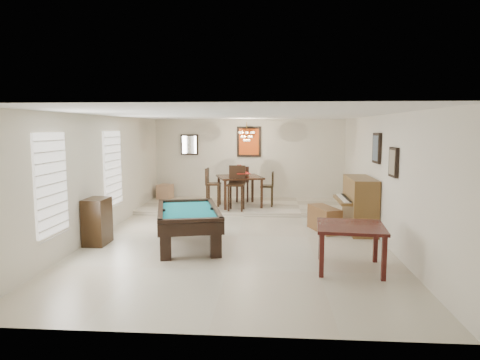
# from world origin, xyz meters

# --- Properties ---
(ground_plane) EXTENTS (6.00, 9.00, 0.02)m
(ground_plane) POSITION_xyz_m (0.00, 0.00, -0.01)
(ground_plane) COLOR beige
(wall_back) EXTENTS (6.00, 0.04, 2.60)m
(wall_back) POSITION_xyz_m (0.00, 4.50, 1.30)
(wall_back) COLOR silver
(wall_back) RESTS_ON ground_plane
(wall_front) EXTENTS (6.00, 0.04, 2.60)m
(wall_front) POSITION_xyz_m (0.00, -4.50, 1.30)
(wall_front) COLOR silver
(wall_front) RESTS_ON ground_plane
(wall_left) EXTENTS (0.04, 9.00, 2.60)m
(wall_left) POSITION_xyz_m (-3.00, 0.00, 1.30)
(wall_left) COLOR silver
(wall_left) RESTS_ON ground_plane
(wall_right) EXTENTS (0.04, 9.00, 2.60)m
(wall_right) POSITION_xyz_m (3.00, 0.00, 1.30)
(wall_right) COLOR silver
(wall_right) RESTS_ON ground_plane
(ceiling) EXTENTS (6.00, 9.00, 0.04)m
(ceiling) POSITION_xyz_m (0.00, 0.00, 2.60)
(ceiling) COLOR white
(ceiling) RESTS_ON wall_back
(dining_step) EXTENTS (6.00, 2.50, 0.12)m
(dining_step) POSITION_xyz_m (0.00, 3.25, 0.06)
(dining_step) COLOR beige
(dining_step) RESTS_ON ground_plane
(window_left_front) EXTENTS (0.06, 1.00, 1.70)m
(window_left_front) POSITION_xyz_m (-2.97, -2.20, 1.40)
(window_left_front) COLOR white
(window_left_front) RESTS_ON wall_left
(window_left_rear) EXTENTS (0.06, 1.00, 1.70)m
(window_left_rear) POSITION_xyz_m (-2.97, 0.60, 1.40)
(window_left_rear) COLOR white
(window_left_rear) RESTS_ON wall_left
(pool_table) EXTENTS (1.65, 2.36, 0.71)m
(pool_table) POSITION_xyz_m (-0.92, -0.85, 0.36)
(pool_table) COLOR black
(pool_table) RESTS_ON ground_plane
(square_table) EXTENTS (1.18, 1.18, 0.74)m
(square_table) POSITION_xyz_m (2.02, -2.07, 0.37)
(square_table) COLOR #330F0C
(square_table) RESTS_ON ground_plane
(upright_piano) EXTENTS (0.82, 1.47, 1.23)m
(upright_piano) POSITION_xyz_m (2.57, 0.63, 0.61)
(upright_piano) COLOR brown
(upright_piano) RESTS_ON ground_plane
(piano_bench) EXTENTS (0.70, 1.07, 0.55)m
(piano_bench) POSITION_xyz_m (1.92, 0.58, 0.28)
(piano_bench) COLOR brown
(piano_bench) RESTS_ON ground_plane
(apothecary_chest) EXTENTS (0.41, 0.62, 0.93)m
(apothecary_chest) POSITION_xyz_m (-2.77, -0.86, 0.47)
(apothecary_chest) COLOR black
(apothecary_chest) RESTS_ON ground_plane
(dining_table) EXTENTS (1.46, 1.46, 0.97)m
(dining_table) POSITION_xyz_m (-0.18, 2.96, 0.61)
(dining_table) COLOR black
(dining_table) RESTS_ON dining_step
(flower_vase) EXTENTS (0.15, 0.15, 0.21)m
(flower_vase) POSITION_xyz_m (-0.18, 2.96, 1.20)
(flower_vase) COLOR #9E1A0D
(flower_vase) RESTS_ON dining_table
(dining_chair_south) EXTENTS (0.47, 0.47, 1.20)m
(dining_chair_south) POSITION_xyz_m (-0.23, 2.27, 0.72)
(dining_chair_south) COLOR black
(dining_chair_south) RESTS_ON dining_step
(dining_chair_north) EXTENTS (0.42, 0.42, 1.07)m
(dining_chair_north) POSITION_xyz_m (-0.16, 3.72, 0.66)
(dining_chair_north) COLOR black
(dining_chair_north) RESTS_ON dining_step
(dining_chair_west) EXTENTS (0.41, 0.41, 1.08)m
(dining_chair_west) POSITION_xyz_m (-0.93, 2.93, 0.66)
(dining_chair_west) COLOR black
(dining_chair_west) RESTS_ON dining_step
(dining_chair_east) EXTENTS (0.38, 0.38, 0.98)m
(dining_chair_east) POSITION_xyz_m (0.59, 2.99, 0.61)
(dining_chair_east) COLOR black
(dining_chair_east) RESTS_ON dining_step
(corner_bench) EXTENTS (0.47, 0.55, 0.44)m
(corner_bench) POSITION_xyz_m (-2.62, 4.06, 0.34)
(corner_bench) COLOR tan
(corner_bench) RESTS_ON dining_step
(chandelier) EXTENTS (0.44, 0.44, 0.60)m
(chandelier) POSITION_xyz_m (0.00, 3.20, 2.20)
(chandelier) COLOR #FFE5B2
(chandelier) RESTS_ON ceiling
(back_painting) EXTENTS (0.75, 0.06, 0.95)m
(back_painting) POSITION_xyz_m (0.00, 4.46, 1.90)
(back_painting) COLOR #D84C14
(back_painting) RESTS_ON wall_back
(back_mirror) EXTENTS (0.55, 0.06, 0.65)m
(back_mirror) POSITION_xyz_m (-1.90, 4.46, 1.80)
(back_mirror) COLOR white
(back_mirror) RESTS_ON wall_back
(right_picture_upper) EXTENTS (0.06, 0.55, 0.65)m
(right_picture_upper) POSITION_xyz_m (2.96, 0.30, 1.90)
(right_picture_upper) COLOR slate
(right_picture_upper) RESTS_ON wall_right
(right_picture_lower) EXTENTS (0.06, 0.45, 0.55)m
(right_picture_lower) POSITION_xyz_m (2.96, -1.00, 1.70)
(right_picture_lower) COLOR gray
(right_picture_lower) RESTS_ON wall_right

